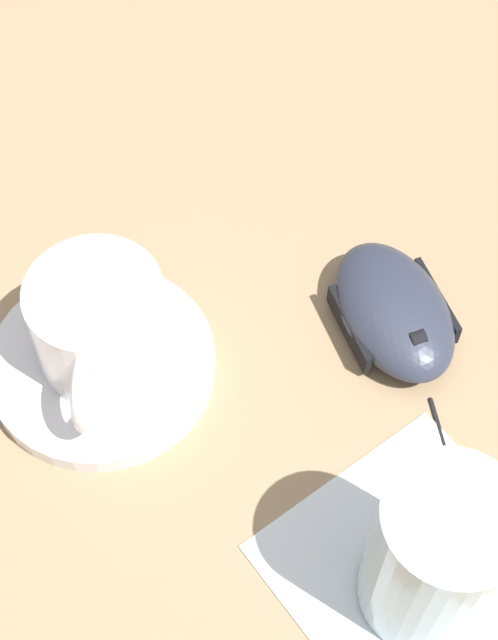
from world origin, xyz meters
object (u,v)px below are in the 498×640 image
object	(u,v)px
saucer	(102,364)
computer_mouse	(394,311)
coffee_cup	(99,326)
drinking_glass	(437,557)

from	to	relation	value
saucer	computer_mouse	distance (m)	0.17
coffee_cup	computer_mouse	bearing A→B (deg)	-94.26
saucer	coffee_cup	distance (m)	0.04
computer_mouse	drinking_glass	world-z (taller)	drinking_glass
saucer	coffee_cup	size ratio (longest dim) A/B	1.28
coffee_cup	saucer	bearing A→B (deg)	113.42
saucer	drinking_glass	bearing A→B (deg)	-140.93
computer_mouse	drinking_glass	distance (m)	0.17
coffee_cup	drinking_glass	xyz separation A→B (m)	(-0.17, -0.13, 0.01)
drinking_glass	coffee_cup	bearing A→B (deg)	38.19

